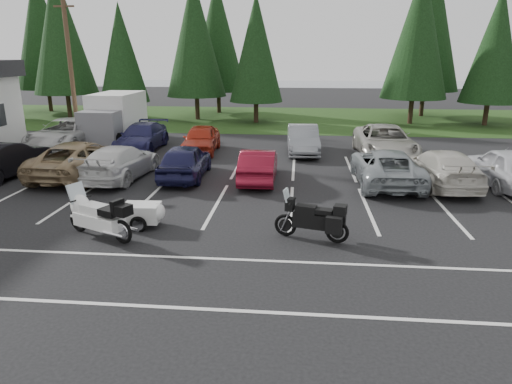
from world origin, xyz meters
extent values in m
plane|color=black|center=(0.00, 0.00, 0.00)|extent=(120.00, 120.00, 0.00)
cube|color=#1A3711|center=(0.00, 24.00, 0.01)|extent=(80.00, 16.00, 0.01)
cube|color=slate|center=(4.00, 55.00, 0.00)|extent=(70.00, 50.00, 0.02)
cylinder|color=#473321|center=(-10.00, 12.00, 4.50)|extent=(0.26, 0.26, 9.00)
cube|color=#473321|center=(-10.00, 12.00, 7.80)|extent=(1.20, 0.10, 0.10)
cube|color=silver|center=(0.00, 2.00, 0.00)|extent=(32.00, 16.00, 0.01)
cylinder|color=#332316|center=(-16.00, 22.80, 1.39)|extent=(0.36, 0.36, 2.78)
cone|color=black|center=(-16.00, 22.80, 6.96)|extent=(5.10, 5.10, 9.86)
cylinder|color=#332316|center=(-10.50, 21.40, 1.06)|extent=(0.36, 0.36, 2.11)
cone|color=black|center=(-10.50, 21.40, 5.28)|extent=(3.87, 3.87, 7.48)
cylinder|color=#332316|center=(-5.00, 22.90, 1.31)|extent=(0.36, 0.36, 2.62)
cone|color=black|center=(-5.00, 22.90, 6.54)|extent=(4.80, 4.80, 9.27)
cylinder|color=#332316|center=(0.00, 21.60, 1.13)|extent=(0.36, 0.36, 2.26)
cone|color=black|center=(0.00, 21.60, 5.64)|extent=(4.14, 4.14, 7.99)
cylinder|color=#332316|center=(12.00, 22.10, 1.34)|extent=(0.36, 0.36, 2.69)
cone|color=black|center=(12.00, 22.10, 6.72)|extent=(4.93, 4.93, 9.52)
cylinder|color=#332316|center=(17.50, 21.80, 1.16)|extent=(0.36, 0.36, 2.33)
cone|color=black|center=(17.50, 21.80, 5.82)|extent=(4.27, 4.27, 8.24)
cylinder|color=#332316|center=(-20.00, 27.00, 1.44)|extent=(0.36, 0.36, 2.88)
cone|color=black|center=(-20.00, 27.00, 7.20)|extent=(5.28, 5.28, 10.20)
cylinder|color=#332316|center=(-4.00, 27.50, 1.36)|extent=(0.36, 0.36, 2.71)
cone|color=black|center=(-4.00, 27.50, 6.78)|extent=(4.97, 4.97, 9.61)
cylinder|color=#332316|center=(14.00, 26.80, 1.50)|extent=(0.36, 0.36, 3.00)
cone|color=black|center=(14.00, 26.80, 7.50)|extent=(5.50, 5.50, 10.62)
imported|color=black|center=(-9.51, 3.95, 0.80)|extent=(2.09, 4.96, 1.59)
imported|color=#88714F|center=(-6.17, 4.42, 0.79)|extent=(2.93, 5.82, 1.58)
imported|color=silver|center=(-4.30, 4.21, 0.73)|extent=(2.42, 5.19, 1.47)
imported|color=#18183E|center=(-1.51, 4.55, 0.76)|extent=(1.95, 4.53, 1.52)
imported|color=maroon|center=(1.73, 4.37, 0.69)|extent=(1.51, 4.19, 1.37)
imported|color=gray|center=(7.05, 4.39, 0.74)|extent=(2.52, 5.36, 1.48)
imported|color=beige|center=(9.30, 4.38, 0.74)|extent=(2.46, 5.27, 1.49)
imported|color=silver|center=(11.88, 4.50, 0.81)|extent=(2.13, 4.85, 1.62)
imported|color=#B9B9B7|center=(-9.89, 10.44, 0.84)|extent=(2.99, 6.11, 1.67)
imported|color=#1D1C48|center=(-5.41, 10.27, 0.74)|extent=(2.12, 5.11, 1.48)
imported|color=maroon|center=(-1.94, 9.89, 0.74)|extent=(1.92, 4.43, 1.49)
imported|color=slate|center=(3.64, 10.23, 0.76)|extent=(1.83, 4.66, 1.51)
imported|color=#9F9B91|center=(7.88, 9.52, 0.84)|extent=(2.78, 6.02, 1.67)
camera|label=1|loc=(3.40, -14.47, 5.26)|focal=32.00mm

